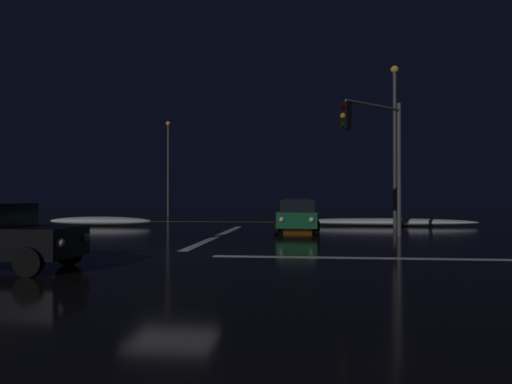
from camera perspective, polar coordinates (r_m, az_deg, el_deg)
ground at (r=14.82m, az=-9.54°, el=-7.41°), size 120.00×120.00×0.10m
stop_line_north at (r=22.07m, az=-4.29°, el=-5.00°), size 0.35×12.72×0.01m
centre_line_ns at (r=33.52m, az=-0.70°, el=-3.46°), size 22.00×0.15×0.01m
crosswalk_bar_east at (r=14.72m, az=20.39°, el=-7.23°), size 12.72×0.40×0.01m
snow_bank_left_curb at (r=30.67m, az=-17.45°, el=-3.22°), size 6.22×1.50×0.53m
snow_bank_right_curb at (r=29.95m, az=14.38°, el=-3.37°), size 10.84×1.50×0.45m
sedan_green at (r=23.80m, az=4.82°, el=-2.74°), size 2.02×4.33×1.57m
sedan_orange at (r=30.57m, az=4.76°, el=-2.24°), size 2.02×4.33×1.57m
sedan_blue at (r=36.07m, az=4.78°, el=-1.98°), size 2.02×4.33×1.57m
traffic_signal_ne at (r=21.25m, az=13.72°, el=5.57°), size 2.79×2.79×5.79m
streetlamp_left_far at (r=45.13m, az=-10.06°, el=3.56°), size 0.44×0.44×8.47m
streetlamp_right_near at (r=27.82m, az=15.68°, el=6.41°), size 0.44×0.44×8.77m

